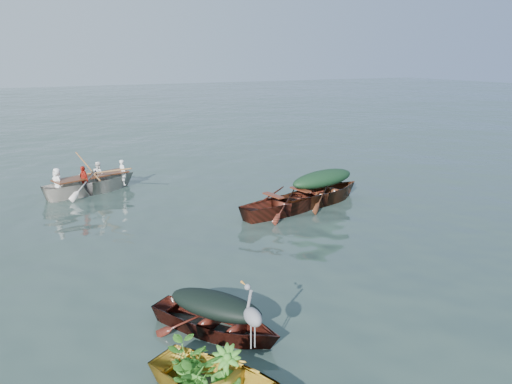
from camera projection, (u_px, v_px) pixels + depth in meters
ground at (300, 256)px, 11.59m from camera, size 140.00×140.00×0.00m
dark_covered_boat at (216, 333)px, 8.40m from camera, size 2.73×3.30×0.76m
green_tarp_boat at (322, 203)px, 15.75m from camera, size 4.79×2.46×1.08m
open_wooden_boat at (287, 213)px, 14.78m from camera, size 4.55×2.14×1.02m
rowed_boat at (93, 193)px, 16.92m from camera, size 4.76×2.69×1.10m
dark_tarp_cover at (215, 302)px, 8.25m from camera, size 1.50×1.81×0.40m
green_tarp_cover at (323, 178)px, 15.54m from camera, size 2.63×1.35×0.52m
thwart_benches at (287, 196)px, 14.64m from camera, size 2.30×1.20×0.04m
heron at (253, 327)px, 6.88m from camera, size 0.44×0.49×0.92m
dinghy_weeds at (201, 343)px, 6.77m from camera, size 1.04×1.12×0.60m
rowers at (90, 166)px, 16.67m from camera, size 3.41×2.14×0.76m
oars at (91, 176)px, 16.77m from camera, size 1.36×2.66×0.06m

